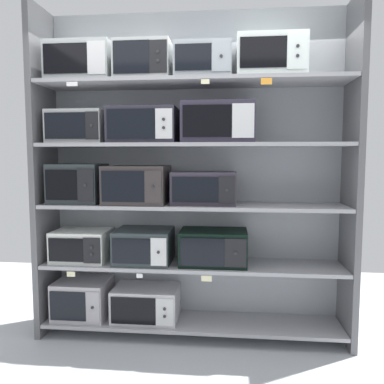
% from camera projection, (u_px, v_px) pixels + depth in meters
% --- Properties ---
extents(back_panel, '(2.70, 0.04, 2.77)m').
position_uv_depth(back_panel, '(195.00, 173.00, 3.43)').
color(back_panel, '#9EA3A8').
rests_on(back_panel, ground).
extents(upright_left, '(0.05, 0.45, 2.77)m').
position_uv_depth(upright_left, '(44.00, 174.00, 3.32)').
color(upright_left, '#5B5B5E').
rests_on(upright_left, ground).
extents(upright_right, '(0.05, 0.45, 2.77)m').
position_uv_depth(upright_right, '(352.00, 175.00, 3.07)').
color(upright_right, '#5B5B5E').
rests_on(upright_right, ground).
extents(shelf_0, '(2.50, 0.45, 0.03)m').
position_uv_depth(shelf_0, '(192.00, 322.00, 3.31)').
color(shelf_0, '#99999E').
rests_on(shelf_0, ground).
extents(microwave_0, '(0.45, 0.39, 0.32)m').
position_uv_depth(microwave_0, '(83.00, 298.00, 3.39)').
color(microwave_0, '#A29EA4').
rests_on(microwave_0, shelf_0).
extents(microwave_1, '(0.55, 0.38, 0.28)m').
position_uv_depth(microwave_1, '(146.00, 303.00, 3.33)').
color(microwave_1, '#B4B1B7').
rests_on(microwave_1, shelf_0).
extents(shelf_1, '(2.50, 0.45, 0.03)m').
position_uv_depth(shelf_1, '(192.00, 265.00, 3.26)').
color(shelf_1, '#99999E').
extents(microwave_2, '(0.47, 0.38, 0.26)m').
position_uv_depth(microwave_2, '(82.00, 245.00, 3.34)').
color(microwave_2, silver).
rests_on(microwave_2, shelf_1).
extents(microwave_3, '(0.47, 0.42, 0.28)m').
position_uv_depth(microwave_3, '(144.00, 246.00, 3.29)').
color(microwave_3, '#2B3436').
rests_on(microwave_3, shelf_1).
extents(microwave_4, '(0.56, 0.38, 0.28)m').
position_uv_depth(microwave_4, '(213.00, 247.00, 3.23)').
color(microwave_4, black).
rests_on(microwave_4, shelf_1).
extents(price_tag_0, '(0.07, 0.00, 0.04)m').
position_uv_depth(price_tag_0, '(71.00, 274.00, 3.14)').
color(price_tag_0, beige).
extents(price_tag_1, '(0.05, 0.00, 0.03)m').
position_uv_depth(price_tag_1, '(140.00, 276.00, 3.08)').
color(price_tag_1, white).
extents(price_tag_2, '(0.08, 0.00, 0.05)m').
position_uv_depth(price_tag_2, '(206.00, 279.00, 3.03)').
color(price_tag_2, beige).
extents(shelf_2, '(2.50, 0.45, 0.03)m').
position_uv_depth(shelf_2, '(192.00, 206.00, 3.22)').
color(shelf_2, '#99999E').
extents(microwave_5, '(0.43, 0.40, 0.33)m').
position_uv_depth(microwave_5, '(78.00, 183.00, 3.29)').
color(microwave_5, '#282F32').
rests_on(microwave_5, shelf_2).
extents(microwave_6, '(0.51, 0.44, 0.32)m').
position_uv_depth(microwave_6, '(137.00, 185.00, 3.24)').
color(microwave_6, '#332D2D').
rests_on(microwave_6, shelf_2).
extents(microwave_7, '(0.52, 0.35, 0.27)m').
position_uv_depth(microwave_7, '(204.00, 188.00, 3.19)').
color(microwave_7, '#322D39').
rests_on(microwave_7, shelf_2).
extents(shelf_3, '(2.50, 0.45, 0.03)m').
position_uv_depth(shelf_3, '(192.00, 145.00, 3.17)').
color(shelf_3, '#99999E').
extents(microwave_8, '(0.47, 0.36, 0.27)m').
position_uv_depth(microwave_8, '(79.00, 127.00, 3.25)').
color(microwave_8, '#9FA1A0').
rests_on(microwave_8, shelf_3).
extents(microwave_9, '(0.55, 0.41, 0.29)m').
position_uv_depth(microwave_9, '(144.00, 126.00, 3.19)').
color(microwave_9, '#2B2935').
rests_on(microwave_9, shelf_3).
extents(microwave_10, '(0.58, 0.41, 0.32)m').
position_uv_depth(microwave_10, '(218.00, 123.00, 3.13)').
color(microwave_10, '#2D2839').
rests_on(microwave_10, shelf_3).
extents(shelf_4, '(2.50, 0.45, 0.03)m').
position_uv_depth(shelf_4, '(192.00, 82.00, 3.12)').
color(shelf_4, '#99999E').
extents(microwave_11, '(0.54, 0.34, 0.32)m').
position_uv_depth(microwave_11, '(81.00, 63.00, 3.20)').
color(microwave_11, '#9BA2A3').
rests_on(microwave_11, shelf_4).
extents(microwave_12, '(0.45, 0.37, 0.31)m').
position_uv_depth(microwave_12, '(144.00, 62.00, 3.14)').
color(microwave_12, '#B5BAB9').
rests_on(microwave_12, shelf_4).
extents(microwave_13, '(0.45, 0.39, 0.27)m').
position_uv_depth(microwave_13, '(204.00, 63.00, 3.10)').
color(microwave_13, '#99A2A9').
rests_on(microwave_13, shelf_4).
extents(microwave_14, '(0.53, 0.40, 0.32)m').
position_uv_depth(microwave_14, '(270.00, 58.00, 3.04)').
color(microwave_14, silver).
rests_on(microwave_14, shelf_4).
extents(price_tag_3, '(0.09, 0.00, 0.03)m').
position_uv_depth(price_tag_3, '(72.00, 84.00, 2.99)').
color(price_tag_3, white).
extents(price_tag_4, '(0.06, 0.00, 0.04)m').
position_uv_depth(price_tag_4, '(205.00, 82.00, 2.89)').
color(price_tag_4, beige).
extents(price_tag_5, '(0.08, 0.00, 0.05)m').
position_uv_depth(price_tag_5, '(266.00, 81.00, 2.85)').
color(price_tag_5, orange).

